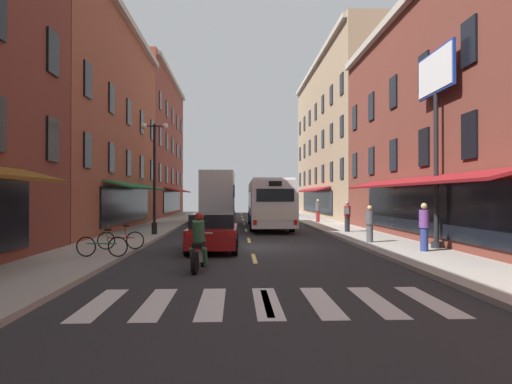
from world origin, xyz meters
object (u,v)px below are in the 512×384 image
object	(u,v)px
motorcycle_rider	(199,246)
bicycle_near	(102,246)
billboard_sign	(436,96)
box_truck	(218,198)
bicycle_mid	(121,240)
sedan_near	(213,232)
pedestrian_near	(347,216)
pedestrian_far	(370,223)
pedestrian_rear	(318,210)
street_lamp_twin	(154,173)
pedestrian_mid	(424,226)
sedan_mid	(222,211)
transit_bus	(269,203)

from	to	relation	value
motorcycle_rider	bicycle_near	xyz separation A→B (m)	(-3.32, 2.01, -0.21)
billboard_sign	box_truck	distance (m)	20.69
bicycle_mid	bicycle_near	bearing A→B (deg)	-92.29
sedan_near	pedestrian_near	distance (m)	10.39
pedestrian_far	pedestrian_rear	distance (m)	15.34
sedan_near	street_lamp_twin	xyz separation A→B (m)	(-3.38, 6.37, 2.61)
pedestrian_mid	billboard_sign	bearing A→B (deg)	-50.54
motorcycle_rider	pedestrian_far	xyz separation A→B (m)	(6.82, 6.35, 0.24)
sedan_near	pedestrian_rear	world-z (taller)	pedestrian_rear
sedan_near	pedestrian_far	bearing A→B (deg)	14.71
sedan_mid	street_lamp_twin	size ratio (longest dim) A/B	0.83
sedan_mid	street_lamp_twin	world-z (taller)	street_lamp_twin
transit_bus	pedestrian_far	world-z (taller)	transit_bus
sedan_near	pedestrian_mid	bearing A→B (deg)	-11.25
motorcycle_rider	pedestrian_rear	bearing A→B (deg)	71.40
bicycle_mid	motorcycle_rider	bearing A→B (deg)	-51.82
sedan_near	pedestrian_far	world-z (taller)	pedestrian_far
motorcycle_rider	bicycle_near	bearing A→B (deg)	148.85
sedan_near	pedestrian_rear	xyz separation A→B (m)	(7.12, 17.07, 0.31)
bicycle_mid	street_lamp_twin	size ratio (longest dim) A/B	0.29
transit_bus	bicycle_mid	distance (m)	14.91
sedan_near	street_lamp_twin	bearing A→B (deg)	117.98
motorcycle_rider	pedestrian_mid	distance (m)	8.43
box_truck	street_lamp_twin	distance (m)	11.72
sedan_mid	bicycle_mid	world-z (taller)	sedan_mid
billboard_sign	pedestrian_far	size ratio (longest dim) A/B	4.78
sedan_near	street_lamp_twin	size ratio (longest dim) A/B	0.74
transit_bus	sedan_near	bearing A→B (deg)	-103.39
sedan_mid	pedestrian_mid	bearing A→B (deg)	-73.68
billboard_sign	pedestrian_near	xyz separation A→B (m)	(-1.47, 8.14, -4.95)
pedestrian_far	sedan_mid	bearing A→B (deg)	132.42
motorcycle_rider	pedestrian_mid	size ratio (longest dim) A/B	1.19
pedestrian_near	pedestrian_mid	world-z (taller)	pedestrian_mid
pedestrian_rear	box_truck	bearing A→B (deg)	115.57
transit_bus	box_truck	distance (m)	5.94
bicycle_near	pedestrian_rear	xyz separation A→B (m)	(10.62, 19.67, 0.54)
billboard_sign	box_truck	bearing A→B (deg)	116.37
bicycle_mid	pedestrian_far	distance (m)	10.31
motorcycle_rider	pedestrian_near	bearing A→B (deg)	59.27
pedestrian_mid	box_truck	bearing A→B (deg)	14.41
sedan_mid	bicycle_mid	distance (m)	26.86
pedestrian_rear	street_lamp_twin	bearing A→B (deg)	165.42
bicycle_mid	pedestrian_mid	bearing A→B (deg)	-5.35
billboard_sign	pedestrian_mid	xyz separation A→B (m)	(-0.88, -0.98, -4.95)
pedestrian_near	pedestrian_rear	size ratio (longest dim) A/B	0.97
sedan_mid	box_truck	bearing A→B (deg)	-90.12
bicycle_near	pedestrian_near	xyz separation A→B (m)	(10.58, 10.19, 0.53)
pedestrian_rear	transit_bus	bearing A→B (deg)	165.79
street_lamp_twin	bicycle_mid	bearing A→B (deg)	-90.27
box_truck	pedestrian_rear	bearing A→B (deg)	-4.30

